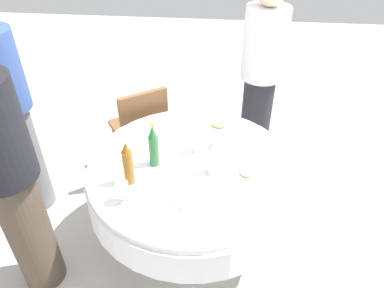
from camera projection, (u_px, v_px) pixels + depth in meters
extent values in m
plane|color=#B7B2A8|center=(192.00, 240.00, 2.79)|extent=(10.00, 10.00, 0.00)
cylinder|color=white|center=(192.00, 167.00, 2.35)|extent=(1.31, 1.31, 0.04)
cylinder|color=white|center=(192.00, 182.00, 2.43)|extent=(1.34, 1.34, 0.22)
cylinder|color=slate|center=(192.00, 218.00, 2.64)|extent=(0.14, 0.14, 0.48)
cylinder|color=slate|center=(192.00, 239.00, 2.78)|extent=(0.56, 0.56, 0.03)
cylinder|color=#8C5619|center=(128.00, 167.00, 2.15)|extent=(0.06, 0.06, 0.23)
cone|color=#8C5619|center=(126.00, 147.00, 2.06)|extent=(0.06, 0.06, 0.06)
cylinder|color=silver|center=(125.00, 142.00, 2.04)|extent=(0.03, 0.03, 0.01)
cylinder|color=#2D6B38|center=(154.00, 151.00, 2.29)|extent=(0.06, 0.06, 0.21)
cone|color=#2D6B38|center=(152.00, 131.00, 2.20)|extent=(0.06, 0.06, 0.08)
cylinder|color=gold|center=(152.00, 125.00, 2.17)|extent=(0.03, 0.03, 0.01)
cylinder|color=silver|center=(212.00, 161.00, 2.23)|extent=(0.07, 0.07, 0.19)
cone|color=silver|center=(213.00, 144.00, 2.15)|extent=(0.06, 0.06, 0.06)
cylinder|color=silver|center=(213.00, 139.00, 2.13)|extent=(0.03, 0.03, 0.01)
cylinder|color=white|center=(196.00, 151.00, 2.45)|extent=(0.06, 0.06, 0.00)
cylinder|color=white|center=(196.00, 146.00, 2.43)|extent=(0.01, 0.01, 0.08)
cylinder|color=white|center=(196.00, 137.00, 2.38)|extent=(0.07, 0.07, 0.07)
cylinder|color=gold|center=(196.00, 140.00, 2.40)|extent=(0.06, 0.06, 0.03)
cylinder|color=white|center=(124.00, 201.00, 2.09)|extent=(0.06, 0.06, 0.00)
cylinder|color=white|center=(123.00, 196.00, 2.06)|extent=(0.01, 0.01, 0.07)
cylinder|color=white|center=(122.00, 188.00, 2.02)|extent=(0.07, 0.07, 0.06)
cylinder|color=maroon|center=(122.00, 190.00, 2.03)|extent=(0.06, 0.06, 0.02)
cylinder|color=white|center=(247.00, 175.00, 2.25)|extent=(0.23, 0.23, 0.02)
ellipsoid|color=tan|center=(248.00, 172.00, 2.24)|extent=(0.10, 0.09, 0.02)
cylinder|color=white|center=(193.00, 196.00, 2.11)|extent=(0.24, 0.24, 0.02)
cylinder|color=white|center=(219.00, 126.00, 2.67)|extent=(0.26, 0.26, 0.02)
ellipsoid|color=#8C9E59|center=(219.00, 124.00, 2.66)|extent=(0.12, 0.10, 0.02)
cube|color=silver|center=(169.00, 142.00, 2.53)|extent=(0.10, 0.17, 0.00)
cube|color=white|center=(115.00, 154.00, 2.41)|extent=(0.20, 0.20, 0.02)
cylinder|color=#4C3F33|center=(30.00, 232.00, 2.28)|extent=(0.26, 0.26, 0.91)
cylinder|color=slate|center=(25.00, 159.00, 2.83)|extent=(0.26, 0.26, 0.91)
cylinder|color=#26262B|center=(255.00, 121.00, 3.31)|extent=(0.26, 0.26, 0.86)
cylinder|color=white|center=(265.00, 44.00, 2.88)|extent=(0.34, 0.34, 0.56)
cube|color=brown|center=(138.00, 127.00, 3.19)|extent=(0.56, 0.56, 0.04)
cube|color=brown|center=(144.00, 117.00, 2.94)|extent=(0.35, 0.26, 0.42)
cylinder|color=gray|center=(150.00, 134.00, 3.52)|extent=(0.03, 0.03, 0.43)
cylinder|color=gray|center=(116.00, 145.00, 3.38)|extent=(0.03, 0.03, 0.43)
cylinder|color=gray|center=(166.00, 154.00, 3.28)|extent=(0.03, 0.03, 0.43)
cylinder|color=gray|center=(129.00, 166.00, 3.15)|extent=(0.03, 0.03, 0.43)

